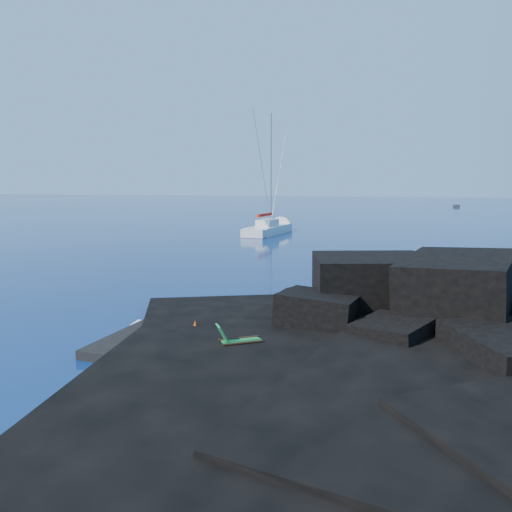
{
  "coord_description": "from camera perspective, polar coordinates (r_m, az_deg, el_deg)",
  "views": [
    {
      "loc": [
        10.4,
        -17.02,
        6.32
      ],
      "look_at": [
        3.32,
        11.02,
        2.0
      ],
      "focal_mm": 35.0,
      "sensor_mm": 36.0,
      "label": 1
    }
  ],
  "objects": [
    {
      "name": "ground",
      "position": [
        20.92,
        -16.66,
        -9.45
      ],
      "size": [
        400.0,
        400.0,
        0.0
      ],
      "primitive_type": "plane",
      "color": "#04113B",
      "rests_on": "ground"
    },
    {
      "name": "sunbather",
      "position": [
        19.76,
        -8.34,
        -8.69
      ],
      "size": [
        1.61,
        0.59,
        0.23
      ],
      "primitive_type": null,
      "rotation": [
        0.0,
        0.0,
        0.1
      ],
      "color": "#B0765C",
      "rests_on": "towel"
    },
    {
      "name": "sailboat",
      "position": [
        61.07,
        1.5,
        2.55
      ],
      "size": [
        4.95,
        14.15,
        14.54
      ],
      "primitive_type": null,
      "rotation": [
        0.0,
        0.0,
        -0.15
      ],
      "color": "silver",
      "rests_on": "ground"
    },
    {
      "name": "towel",
      "position": [
        19.8,
        -8.33,
        -9.07
      ],
      "size": [
        1.73,
        0.95,
        0.04
      ],
      "primitive_type": "cube",
      "rotation": [
        0.0,
        0.0,
        0.1
      ],
      "color": "silver",
      "rests_on": "beach"
    },
    {
      "name": "deck_chair",
      "position": [
        18.09,
        -1.74,
        -9.0
      ],
      "size": [
        1.67,
        1.4,
        1.07
      ],
      "primitive_type": null,
      "rotation": [
        0.0,
        0.0,
        0.56
      ],
      "color": "#1B7B39",
      "rests_on": "beach"
    },
    {
      "name": "distant_boat_a",
      "position": [
        135.83,
        21.92,
        5.22
      ],
      "size": [
        1.53,
        4.33,
        0.57
      ],
      "primitive_type": "cube",
      "rotation": [
        0.0,
        0.0,
        -0.05
      ],
      "color": "#26262B",
      "rests_on": "ground"
    },
    {
      "name": "marker_cone",
      "position": [
        20.26,
        -6.96,
        -7.99
      ],
      "size": [
        0.35,
        0.35,
        0.48
      ],
      "primitive_type": "cone",
      "rotation": [
        0.0,
        0.0,
        0.12
      ],
      "color": "#DF470B",
      "rests_on": "beach"
    },
    {
      "name": "headland",
      "position": [
        21.15,
        20.84,
        -9.46
      ],
      "size": [
        24.0,
        24.0,
        3.6
      ],
      "primitive_type": null,
      "color": "black",
      "rests_on": "ground"
    },
    {
      "name": "surf_foam",
      "position": [
        23.54,
        0.39,
        -7.08
      ],
      "size": [
        10.0,
        8.0,
        0.06
      ],
      "primitive_type": null,
      "color": "white",
      "rests_on": "ground"
    },
    {
      "name": "beach",
      "position": [
        19.54,
        -4.27,
        -10.4
      ],
      "size": [
        9.08,
        6.86,
        0.7
      ],
      "primitive_type": "cube",
      "rotation": [
        0.0,
        0.0,
        -0.1
      ],
      "color": "black",
      "rests_on": "ground"
    }
  ]
}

